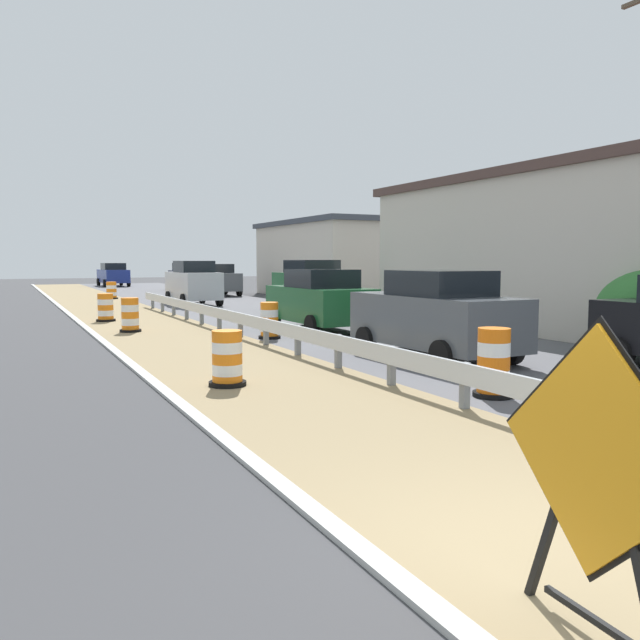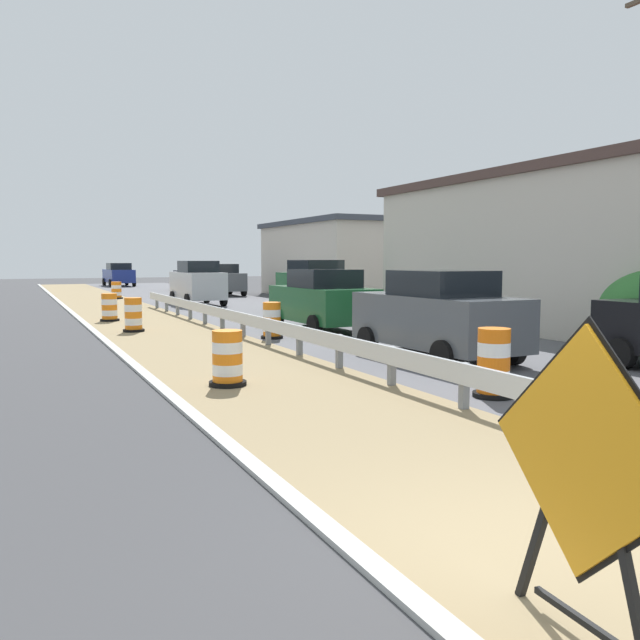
{
  "view_description": "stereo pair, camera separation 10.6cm",
  "coord_description": "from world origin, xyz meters",
  "px_view_note": "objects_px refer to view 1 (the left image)",
  "views": [
    {
      "loc": [
        -3.68,
        -3.24,
        2.23
      ],
      "look_at": [
        1.23,
        6.74,
        1.2
      ],
      "focal_mm": 36.31,
      "sensor_mm": 36.0,
      "label": 1
    },
    {
      "loc": [
        -3.58,
        -3.29,
        2.23
      ],
      "look_at": [
        1.23,
        6.74,
        1.2
      ],
      "focal_mm": 36.31,
      "sensor_mm": 36.0,
      "label": 2
    }
  ],
  "objects_px": {
    "traffic_barrel_nearest": "(493,366)",
    "car_lead_far_lane": "(436,315)",
    "traffic_barrel_far": "(130,317)",
    "traffic_barrel_farthest": "(112,291)",
    "traffic_barrel_mid": "(269,322)",
    "car_distant_b": "(193,283)",
    "warning_sign_diamond": "(594,465)",
    "car_trailing_near_lane": "(313,286)",
    "car_trailing_far_lane": "(113,275)",
    "car_distant_a": "(187,277)",
    "traffic_barrel_close": "(227,361)",
    "car_mid_far_lane": "(218,280)",
    "car_lead_near_lane": "(320,300)",
    "traffic_barrel_farther": "(106,309)"
  },
  "relations": [
    {
      "from": "traffic_barrel_nearest",
      "to": "car_lead_far_lane",
      "type": "relative_size",
      "value": 0.26
    },
    {
      "from": "traffic_barrel_far",
      "to": "traffic_barrel_farthest",
      "type": "relative_size",
      "value": 1.08
    },
    {
      "from": "traffic_barrel_mid",
      "to": "car_lead_far_lane",
      "type": "height_order",
      "value": "car_lead_far_lane"
    },
    {
      "from": "traffic_barrel_mid",
      "to": "car_distant_b",
      "type": "distance_m",
      "value": 14.57
    },
    {
      "from": "warning_sign_diamond",
      "to": "car_trailing_near_lane",
      "type": "relative_size",
      "value": 0.42
    },
    {
      "from": "car_trailing_far_lane",
      "to": "car_distant_a",
      "type": "relative_size",
      "value": 1.15
    },
    {
      "from": "traffic_barrel_close",
      "to": "car_mid_far_lane",
      "type": "xyz_separation_m",
      "value": [
        8.63,
        28.43,
        0.54
      ]
    },
    {
      "from": "car_mid_far_lane",
      "to": "warning_sign_diamond",
      "type": "bearing_deg",
      "value": -14.23
    },
    {
      "from": "car_trailing_near_lane",
      "to": "warning_sign_diamond",
      "type": "bearing_deg",
      "value": -23.55
    },
    {
      "from": "traffic_barrel_close",
      "to": "car_lead_near_lane",
      "type": "bearing_deg",
      "value": 53.53
    },
    {
      "from": "traffic_barrel_nearest",
      "to": "traffic_barrel_far",
      "type": "relative_size",
      "value": 1.07
    },
    {
      "from": "car_mid_far_lane",
      "to": "car_distant_b",
      "type": "height_order",
      "value": "car_distant_b"
    },
    {
      "from": "traffic_barrel_farthest",
      "to": "car_distant_a",
      "type": "height_order",
      "value": "car_distant_a"
    },
    {
      "from": "car_trailing_far_lane",
      "to": "warning_sign_diamond",
      "type": "bearing_deg",
      "value": 172.24
    },
    {
      "from": "traffic_barrel_nearest",
      "to": "car_trailing_near_lane",
      "type": "bearing_deg",
      "value": 73.98
    },
    {
      "from": "traffic_barrel_close",
      "to": "traffic_barrel_farther",
      "type": "height_order",
      "value": "traffic_barrel_farther"
    },
    {
      "from": "traffic_barrel_farthest",
      "to": "car_distant_a",
      "type": "distance_m",
      "value": 10.93
    },
    {
      "from": "car_lead_far_lane",
      "to": "car_trailing_near_lane",
      "type": "bearing_deg",
      "value": -15.6
    },
    {
      "from": "car_mid_far_lane",
      "to": "car_distant_a",
      "type": "relative_size",
      "value": 1.01
    },
    {
      "from": "car_lead_far_lane",
      "to": "car_mid_far_lane",
      "type": "xyz_separation_m",
      "value": [
        3.43,
        27.48,
        -0.01
      ]
    },
    {
      "from": "traffic_barrel_close",
      "to": "traffic_barrel_mid",
      "type": "relative_size",
      "value": 0.95
    },
    {
      "from": "car_lead_near_lane",
      "to": "car_distant_a",
      "type": "bearing_deg",
      "value": -7.18
    },
    {
      "from": "car_lead_far_lane",
      "to": "car_trailing_far_lane",
      "type": "bearing_deg",
      "value": -1.28
    },
    {
      "from": "traffic_barrel_nearest",
      "to": "traffic_barrel_farther",
      "type": "height_order",
      "value": "traffic_barrel_nearest"
    },
    {
      "from": "warning_sign_diamond",
      "to": "traffic_barrel_farther",
      "type": "relative_size",
      "value": 1.9
    },
    {
      "from": "car_lead_near_lane",
      "to": "car_distant_b",
      "type": "bearing_deg",
      "value": 1.38
    },
    {
      "from": "traffic_barrel_close",
      "to": "traffic_barrel_farther",
      "type": "distance_m",
      "value": 13.54
    },
    {
      "from": "traffic_barrel_farthest",
      "to": "car_mid_far_lane",
      "type": "bearing_deg",
      "value": 8.39
    },
    {
      "from": "traffic_barrel_close",
      "to": "car_lead_near_lane",
      "type": "xyz_separation_m",
      "value": [
        5.43,
        7.35,
        0.53
      ]
    },
    {
      "from": "warning_sign_diamond",
      "to": "traffic_barrel_nearest",
      "type": "bearing_deg",
      "value": -122.91
    },
    {
      "from": "traffic_barrel_mid",
      "to": "car_mid_far_lane",
      "type": "height_order",
      "value": "car_mid_far_lane"
    },
    {
      "from": "traffic_barrel_nearest",
      "to": "traffic_barrel_far",
      "type": "bearing_deg",
      "value": 106.25
    },
    {
      "from": "traffic_barrel_mid",
      "to": "car_lead_near_lane",
      "type": "relative_size",
      "value": 0.24
    },
    {
      "from": "warning_sign_diamond",
      "to": "traffic_barrel_far",
      "type": "distance_m",
      "value": 17.94
    },
    {
      "from": "traffic_barrel_nearest",
      "to": "car_lead_far_lane",
      "type": "bearing_deg",
      "value": 67.01
    },
    {
      "from": "traffic_barrel_far",
      "to": "car_lead_far_lane",
      "type": "distance_m",
      "value": 10.11
    },
    {
      "from": "traffic_barrel_close",
      "to": "car_lead_far_lane",
      "type": "xyz_separation_m",
      "value": [
        5.2,
        0.95,
        0.56
      ]
    },
    {
      "from": "traffic_barrel_close",
      "to": "car_trailing_near_lane",
      "type": "bearing_deg",
      "value": 59.15
    },
    {
      "from": "traffic_barrel_nearest",
      "to": "car_distant_a",
      "type": "bearing_deg",
      "value": 82.56
    },
    {
      "from": "car_lead_near_lane",
      "to": "car_distant_a",
      "type": "relative_size",
      "value": 1.04
    },
    {
      "from": "traffic_barrel_mid",
      "to": "traffic_barrel_close",
      "type": "bearing_deg",
      "value": -117.89
    },
    {
      "from": "warning_sign_diamond",
      "to": "car_mid_far_lane",
      "type": "bearing_deg",
      "value": -100.29
    },
    {
      "from": "traffic_barrel_far",
      "to": "car_trailing_near_lane",
      "type": "distance_m",
      "value": 9.7
    },
    {
      "from": "traffic_barrel_farther",
      "to": "car_distant_b",
      "type": "bearing_deg",
      "value": 53.74
    },
    {
      "from": "traffic_barrel_mid",
      "to": "car_lead_far_lane",
      "type": "relative_size",
      "value": 0.23
    },
    {
      "from": "traffic_barrel_mid",
      "to": "car_trailing_near_lane",
      "type": "xyz_separation_m",
      "value": [
        5.26,
        8.11,
        0.65
      ]
    },
    {
      "from": "traffic_barrel_far",
      "to": "car_distant_a",
      "type": "bearing_deg",
      "value": 71.83
    },
    {
      "from": "traffic_barrel_close",
      "to": "car_trailing_far_lane",
      "type": "xyz_separation_m",
      "value": [
        4.91,
        46.0,
        0.54
      ]
    },
    {
      "from": "car_lead_far_lane",
      "to": "car_lead_near_lane",
      "type": "bearing_deg",
      "value": -3.74
    },
    {
      "from": "car_distant_b",
      "to": "car_lead_far_lane",
      "type": "bearing_deg",
      "value": 179.39
    }
  ]
}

